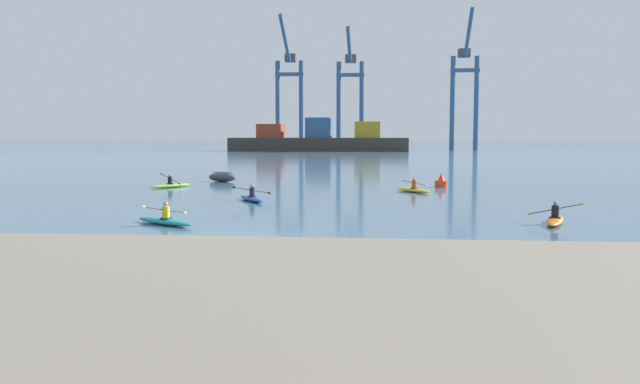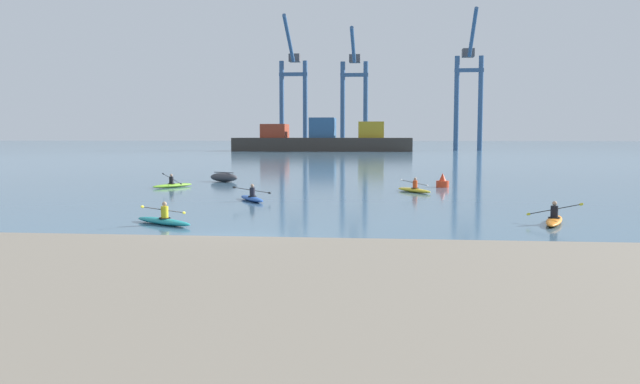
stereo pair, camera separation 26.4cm
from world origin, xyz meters
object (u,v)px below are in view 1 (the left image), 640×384
capsized_dinghy (222,177)px  kayak_yellow (413,189)px  kayak_orange (555,219)px  kayak_blue (252,198)px  kayak_teal (165,220)px  gantry_crane_west_mid (350,89)px  kayak_lime (171,185)px  channel_buoy (441,182)px  container_barge (320,140)px  gantry_crane_west (289,87)px  gantry_crane_east_mid (465,85)px

capsized_dinghy → kayak_yellow: bearing=-28.7°
kayak_orange → kayak_blue: size_ratio=1.06×
kayak_blue → kayak_orange: bearing=-28.8°
capsized_dinghy → kayak_teal: 24.57m
gantry_crane_west_mid → kayak_lime: gantry_crane_west_mid is taller
capsized_dinghy → channel_buoy: size_ratio=2.82×
container_barge → gantry_crane_west_mid: size_ratio=1.42×
capsized_dinghy → kayak_orange: 29.86m
capsized_dinghy → channel_buoy: channel_buoy is taller
container_barge → channel_buoy: bearing=-79.9°
gantry_crane_west_mid → capsized_dinghy: bearing=-92.3°
gantry_crane_west → kayak_orange: (30.70, -137.66, -15.70)m
gantry_crane_west → kayak_blue: (16.30, -129.75, -15.70)m
gantry_crane_west_mid → kayak_teal: bearing=-90.4°
container_barge → kayak_orange: (21.48, -122.88, -2.30)m
channel_buoy → capsized_dinghy: bearing=167.7°
gantry_crane_east_mid → kayak_teal: 138.44m
gantry_crane_west_mid → kayak_blue: bearing=-89.7°
container_barge → gantry_crane_east_mid: size_ratio=1.28×
gantry_crane_west → kayak_orange: size_ratio=9.31×
channel_buoy → kayak_teal: bearing=-122.4°
gantry_crane_east_mid → kayak_blue: 128.62m
gantry_crane_east_mid → container_barge: bearing=-164.1°
kayak_yellow → kayak_lime: bearing=172.5°
channel_buoy → kayak_blue: bearing=-136.4°
gantry_crane_east_mid → kayak_teal: (-28.90, -134.50, -15.48)m
capsized_dinghy → kayak_orange: size_ratio=0.82×
container_barge → kayak_yellow: bearing=-81.4°
gantry_crane_west_mid → channel_buoy: gantry_crane_west_mid is taller
gantry_crane_east_mid → channel_buoy: gantry_crane_east_mid is taller
kayak_orange → kayak_teal: bearing=-173.4°
capsized_dinghy → kayak_lime: kayak_lime is taller
kayak_blue → kayak_lime: bearing=130.6°
gantry_crane_west_mid → capsized_dinghy: 115.86m
gantry_crane_east_mid → kayak_lime: bearing=-106.7°
gantry_crane_west → gantry_crane_east_mid: gantry_crane_east_mid is taller
gantry_crane_west → kayak_teal: (14.65, -139.51, -15.70)m
kayak_teal → kayak_blue: 9.90m
gantry_crane_west_mid → channel_buoy: (12.10, -118.46, -14.89)m
capsized_dinghy → kayak_blue: bearing=-70.0°
kayak_lime → kayak_blue: bearing=-49.4°
container_barge → gantry_crane_west_mid: gantry_crane_west_mid is taller
channel_buoy → kayak_lime: 19.09m
kayak_orange → container_barge: bearing=99.9°
gantry_crane_east_mid → kayak_lime: (-34.77, -115.97, -15.48)m
kayak_lime → kayak_teal: 19.43m
kayak_orange → kayak_lime: (-21.93, 16.67, -0.00)m
gantry_crane_west_mid → kayak_orange: bearing=-83.7°
gantry_crane_west_mid → channel_buoy: size_ratio=28.90×
gantry_crane_west_mid → kayak_teal: size_ratio=9.15×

